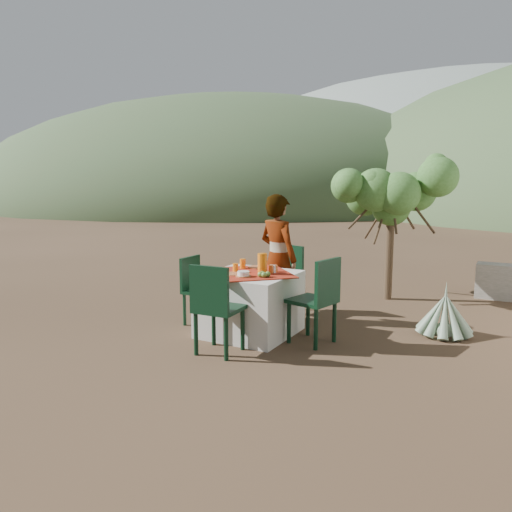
# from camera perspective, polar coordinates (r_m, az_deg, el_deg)

# --- Properties ---
(ground) EXTENTS (160.00, 160.00, 0.00)m
(ground) POSITION_cam_1_polar(r_m,az_deg,el_deg) (6.27, -1.04, -8.60)
(ground) COLOR #372719
(ground) RESTS_ON ground
(table) EXTENTS (1.30, 1.30, 0.76)m
(table) POSITION_cam_1_polar(r_m,az_deg,el_deg) (6.09, -0.71, -5.41)
(table) COLOR silver
(table) RESTS_ON ground
(chair_far) EXTENTS (0.55, 0.55, 0.96)m
(chair_far) POSITION_cam_1_polar(r_m,az_deg,el_deg) (7.00, 3.37, -2.28)
(chair_far) COLOR black
(chair_far) RESTS_ON ground
(chair_near) EXTENTS (0.48, 0.48, 0.99)m
(chair_near) POSITION_cam_1_polar(r_m,az_deg,el_deg) (5.34, -4.68, -5.62)
(chair_near) COLOR black
(chair_near) RESTS_ON ground
(chair_left) EXTENTS (0.41, 0.41, 0.88)m
(chair_left) POSITION_cam_1_polar(r_m,az_deg,el_deg) (6.54, -6.74, -3.51)
(chair_left) COLOR black
(chair_left) RESTS_ON ground
(chair_right) EXTENTS (0.55, 0.55, 1.00)m
(chair_right) POSITION_cam_1_polar(r_m,az_deg,el_deg) (5.71, 7.15, -4.65)
(chair_right) COLOR black
(chair_right) RESTS_ON ground
(person) EXTENTS (0.72, 0.59, 1.68)m
(person) POSITION_cam_1_polar(r_m,az_deg,el_deg) (6.58, 2.53, -0.25)
(person) COLOR #8C6651
(person) RESTS_ON ground
(shrub_tree) EXTENTS (1.65, 1.62, 1.94)m
(shrub_tree) POSITION_cam_1_polar(r_m,az_deg,el_deg) (7.99, 15.73, 6.05)
(shrub_tree) COLOR #4C3A26
(shrub_tree) RESTS_ON ground
(agave) EXTENTS (0.69, 0.69, 0.73)m
(agave) POSITION_cam_1_polar(r_m,az_deg,el_deg) (6.49, 20.77, -6.35)
(agave) COLOR gray
(agave) RESTS_ON ground
(hill_near_left) EXTENTS (40.00, 40.00, 16.00)m
(hill_near_left) POSITION_cam_1_polar(r_m,az_deg,el_deg) (41.01, -2.05, 6.26)
(hill_near_left) COLOR #38512D
(hill_near_left) RESTS_ON ground
(hill_far_center) EXTENTS (60.00, 60.00, 24.00)m
(hill_far_center) POSITION_cam_1_polar(r_m,az_deg,el_deg) (57.64, 21.94, 6.39)
(hill_far_center) COLOR gray
(hill_far_center) RESTS_ON ground
(plate_far) EXTENTS (0.23, 0.23, 0.01)m
(plate_far) POSITION_cam_1_polar(r_m,az_deg,el_deg) (6.32, 0.05, -1.28)
(plate_far) COLOR brown
(plate_far) RESTS_ON table
(plate_near) EXTENTS (0.26, 0.26, 0.01)m
(plate_near) POSITION_cam_1_polar(r_m,az_deg,el_deg) (5.89, -2.30, -2.05)
(plate_near) COLOR brown
(plate_near) RESTS_ON table
(glass_far) EXTENTS (0.07, 0.07, 0.12)m
(glass_far) POSITION_cam_1_polar(r_m,az_deg,el_deg) (6.27, -1.53, -0.88)
(glass_far) COLOR orange
(glass_far) RESTS_ON table
(glass_near) EXTENTS (0.07, 0.07, 0.11)m
(glass_near) POSITION_cam_1_polar(r_m,az_deg,el_deg) (6.01, -2.36, -1.36)
(glass_near) COLOR orange
(glass_near) RESTS_ON table
(juice_pitcher) EXTENTS (0.11, 0.11, 0.25)m
(juice_pitcher) POSITION_cam_1_polar(r_m,az_deg,el_deg) (5.89, 0.73, -0.88)
(juice_pitcher) COLOR orange
(juice_pitcher) RESTS_ON table
(bowl_plate) EXTENTS (0.18, 0.18, 0.01)m
(bowl_plate) POSITION_cam_1_polar(r_m,az_deg,el_deg) (5.76, -1.45, -2.31)
(bowl_plate) COLOR brown
(bowl_plate) RESTS_ON table
(white_bowl) EXTENTS (0.14, 0.14, 0.05)m
(white_bowl) POSITION_cam_1_polar(r_m,az_deg,el_deg) (5.75, -1.45, -2.00)
(white_bowl) COLOR white
(white_bowl) RESTS_ON bowl_plate
(jar_left) EXTENTS (0.06, 0.06, 0.10)m
(jar_left) POSITION_cam_1_polar(r_m,az_deg,el_deg) (5.96, 1.72, -1.50)
(jar_left) COLOR orange
(jar_left) RESTS_ON table
(jar_right) EXTENTS (0.05, 0.05, 0.08)m
(jar_right) POSITION_cam_1_polar(r_m,az_deg,el_deg) (6.05, 2.25, -1.42)
(jar_right) COLOR orange
(jar_right) RESTS_ON table
(napkin_holder) EXTENTS (0.07, 0.04, 0.09)m
(napkin_holder) POSITION_cam_1_polar(r_m,az_deg,el_deg) (5.98, 1.87, -1.48)
(napkin_holder) COLOR white
(napkin_holder) RESTS_ON table
(fruit_cluster) EXTENTS (0.13, 0.12, 0.07)m
(fruit_cluster) POSITION_cam_1_polar(r_m,az_deg,el_deg) (5.72, 0.88, -2.10)
(fruit_cluster) COLOR olive
(fruit_cluster) RESTS_ON table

